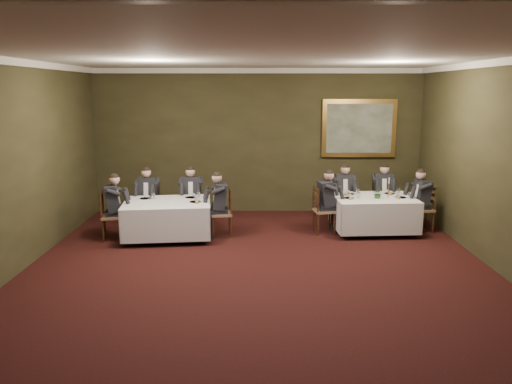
{
  "coord_description": "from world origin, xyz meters",
  "views": [
    {
      "loc": [
        -0.06,
        -7.23,
        3.01
      ],
      "look_at": [
        -0.04,
        1.77,
        1.15
      ],
      "focal_mm": 35.0,
      "sensor_mm": 36.0,
      "label": 1
    }
  ],
  "objects_px": {
    "diner_sec_backright": "(192,203)",
    "chair_sec_endright": "(222,223)",
    "centerpiece": "(378,193)",
    "chair_sec_endleft": "(112,226)",
    "chair_sec_backright": "(192,213)",
    "painting": "(359,128)",
    "diner_sec_backleft": "(149,204)",
    "diner_main_endleft": "(324,209)",
    "table_main": "(373,212)",
    "chair_main_backright": "(382,209)",
    "candlestick": "(389,190)",
    "chair_main_endright": "(422,218)",
    "diner_sec_endright": "(221,212)",
    "chair_main_backleft": "(343,210)",
    "diner_main_endright": "(422,208)",
    "diner_main_backright": "(382,200)",
    "chair_main_endleft": "(323,220)",
    "chair_sec_backleft": "(149,214)",
    "diner_main_backleft": "(343,200)",
    "diner_sec_endleft": "(112,215)",
    "table_second": "(168,217)"
  },
  "relations": [
    {
      "from": "chair_main_backright",
      "to": "diner_sec_backright",
      "type": "relative_size",
      "value": 0.74
    },
    {
      "from": "chair_sec_endright",
      "to": "diner_sec_endleft",
      "type": "xyz_separation_m",
      "value": [
        -2.21,
        -0.22,
        0.23
      ]
    },
    {
      "from": "chair_main_backright",
      "to": "chair_sec_endleft",
      "type": "bearing_deg",
      "value": 16.01
    },
    {
      "from": "chair_main_backright",
      "to": "centerpiece",
      "type": "xyz_separation_m",
      "value": [
        -0.36,
        -1.01,
        0.6
      ]
    },
    {
      "from": "diner_main_backright",
      "to": "diner_main_backleft",
      "type": "bearing_deg",
      "value": 5.41
    },
    {
      "from": "diner_sec_backleft",
      "to": "centerpiece",
      "type": "bearing_deg",
      "value": 178.94
    },
    {
      "from": "chair_sec_backright",
      "to": "painting",
      "type": "relative_size",
      "value": 0.56
    },
    {
      "from": "chair_main_backright",
      "to": "chair_sec_backleft",
      "type": "relative_size",
      "value": 1.0
    },
    {
      "from": "chair_main_backright",
      "to": "centerpiece",
      "type": "height_order",
      "value": "centerpiece"
    },
    {
      "from": "chair_sec_endleft",
      "to": "chair_main_endright",
      "type": "bearing_deg",
      "value": 83.6
    },
    {
      "from": "diner_main_endright",
      "to": "diner_sec_backleft",
      "type": "xyz_separation_m",
      "value": [
        -5.94,
        0.35,
        0.0
      ]
    },
    {
      "from": "diner_sec_backright",
      "to": "painting",
      "type": "relative_size",
      "value": 0.75
    },
    {
      "from": "diner_main_endleft",
      "to": "chair_sec_endleft",
      "type": "bearing_deg",
      "value": -92.48
    },
    {
      "from": "diner_main_backright",
      "to": "diner_sec_endleft",
      "type": "height_order",
      "value": "same"
    },
    {
      "from": "diner_main_backleft",
      "to": "centerpiece",
      "type": "distance_m",
      "value": 1.16
    },
    {
      "from": "diner_sec_endleft",
      "to": "candlestick",
      "type": "relative_size",
      "value": 3.08
    },
    {
      "from": "diner_sec_backright",
      "to": "diner_sec_backleft",
      "type": "bearing_deg",
      "value": 4.72
    },
    {
      "from": "chair_main_backleft",
      "to": "chair_main_endleft",
      "type": "relative_size",
      "value": 1.0
    },
    {
      "from": "diner_sec_backright",
      "to": "chair_sec_endright",
      "type": "distance_m",
      "value": 1.12
    },
    {
      "from": "diner_main_backright",
      "to": "painting",
      "type": "relative_size",
      "value": 0.75
    },
    {
      "from": "chair_sec_endleft",
      "to": "chair_main_backleft",
      "type": "bearing_deg",
      "value": 94.02
    },
    {
      "from": "diner_sec_endright",
      "to": "table_second",
      "type": "bearing_deg",
      "value": 88.78
    },
    {
      "from": "chair_main_endright",
      "to": "diner_sec_endright",
      "type": "relative_size",
      "value": 0.74
    },
    {
      "from": "chair_main_backleft",
      "to": "chair_sec_backleft",
      "type": "bearing_deg",
      "value": 0.86
    },
    {
      "from": "centerpiece",
      "to": "chair_sec_endleft",
      "type": "bearing_deg",
      "value": -175.57
    },
    {
      "from": "chair_main_endright",
      "to": "diner_main_endright",
      "type": "height_order",
      "value": "diner_main_endright"
    },
    {
      "from": "chair_main_backright",
      "to": "diner_sec_endright",
      "type": "height_order",
      "value": "diner_sec_endright"
    },
    {
      "from": "chair_sec_endleft",
      "to": "diner_sec_backleft",
      "type": "bearing_deg",
      "value": 138.35
    },
    {
      "from": "diner_main_backleft",
      "to": "chair_sec_endright",
      "type": "xyz_separation_m",
      "value": [
        -2.71,
        -1.15,
        -0.23
      ]
    },
    {
      "from": "diner_main_backleft",
      "to": "candlestick",
      "type": "xyz_separation_m",
      "value": [
        0.8,
        -0.84,
        0.41
      ]
    },
    {
      "from": "chair_main_backleft",
      "to": "diner_main_backright",
      "type": "distance_m",
      "value": 0.94
    },
    {
      "from": "table_second",
      "to": "diner_sec_backright",
      "type": "bearing_deg",
      "value": 67.84
    },
    {
      "from": "chair_main_endleft",
      "to": "candlestick",
      "type": "xyz_separation_m",
      "value": [
        1.37,
        0.06,
        0.64
      ]
    },
    {
      "from": "diner_sec_endright",
      "to": "candlestick",
      "type": "relative_size",
      "value": 3.08
    },
    {
      "from": "table_main",
      "to": "chair_sec_backright",
      "type": "xyz_separation_m",
      "value": [
        -3.94,
        0.52,
        -0.17
      ]
    },
    {
      "from": "chair_main_backright",
      "to": "candlestick",
      "type": "bearing_deg",
      "value": 85.26
    },
    {
      "from": "chair_sec_backright",
      "to": "painting",
      "type": "distance_m",
      "value": 4.53
    },
    {
      "from": "table_main",
      "to": "chair_sec_backleft",
      "type": "distance_m",
      "value": 4.9
    },
    {
      "from": "diner_main_endright",
      "to": "chair_sec_backleft",
      "type": "xyz_separation_m",
      "value": [
        -5.94,
        0.36,
        -0.23
      ]
    },
    {
      "from": "table_main",
      "to": "chair_sec_endright",
      "type": "xyz_separation_m",
      "value": [
        -3.22,
        -0.32,
        -0.17
      ]
    },
    {
      "from": "chair_main_endright",
      "to": "painting",
      "type": "relative_size",
      "value": 0.56
    },
    {
      "from": "chair_sec_backright",
      "to": "diner_sec_endleft",
      "type": "bearing_deg",
      "value": 34.56
    },
    {
      "from": "diner_main_endright",
      "to": "centerpiece",
      "type": "bearing_deg",
      "value": 95.24
    },
    {
      "from": "chair_sec_backright",
      "to": "chair_sec_endleft",
      "type": "relative_size",
      "value": 1.0
    },
    {
      "from": "centerpiece",
      "to": "chair_main_endright",
      "type": "bearing_deg",
      "value": 10.01
    },
    {
      "from": "table_main",
      "to": "diner_sec_endright",
      "type": "relative_size",
      "value": 1.32
    },
    {
      "from": "centerpiece",
      "to": "candlestick",
      "type": "distance_m",
      "value": 0.28
    },
    {
      "from": "diner_main_backleft",
      "to": "chair_sec_endright",
      "type": "distance_m",
      "value": 2.96
    },
    {
      "from": "table_main",
      "to": "centerpiece",
      "type": "height_order",
      "value": "centerpiece"
    },
    {
      "from": "chair_sec_backleft",
      "to": "diner_main_endright",
      "type": "bearing_deg",
      "value": -178.42
    }
  ]
}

